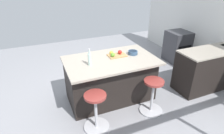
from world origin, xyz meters
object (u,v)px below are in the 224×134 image
(kitchen_island, at_px, (110,79))
(apple_red, at_px, (120,52))
(water_bottle, at_px, (90,59))
(oven_range, at_px, (177,46))
(apple_green, at_px, (113,55))
(apple_yellow, at_px, (111,53))
(fruit_bowl, at_px, (133,52))
(stool_middle, at_px, (96,113))
(stool_by_window, at_px, (152,97))
(cutting_board, at_px, (117,55))

(kitchen_island, bearing_deg, apple_red, -159.81)
(apple_red, distance_m, water_bottle, 0.72)
(oven_range, xyz_separation_m, apple_red, (2.29, 0.89, 0.52))
(apple_green, xyz_separation_m, apple_yellow, (-0.02, -0.12, -0.01))
(fruit_bowl, bearing_deg, water_bottle, 8.58)
(kitchen_island, relative_size, apple_green, 20.52)
(oven_range, xyz_separation_m, kitchen_island, (2.54, 0.98, 0.02))
(stool_middle, bearing_deg, apple_green, -129.74)
(stool_by_window, xyz_separation_m, apple_red, (0.30, -0.81, 0.64))
(kitchen_island, bearing_deg, cutting_board, -159.63)
(apple_yellow, height_order, fruit_bowl, apple_yellow)
(stool_middle, height_order, apple_green, apple_green)
(oven_range, height_order, stool_middle, oven_range)
(stool_middle, relative_size, cutting_board, 1.89)
(apple_yellow, xyz_separation_m, water_bottle, (0.53, 0.27, 0.07))
(oven_range, relative_size, fruit_bowl, 4.58)
(cutting_board, height_order, apple_yellow, apple_yellow)
(stool_by_window, bearing_deg, apple_green, -56.89)
(stool_middle, relative_size, fruit_bowl, 3.53)
(cutting_board, distance_m, fruit_bowl, 0.33)
(oven_range, distance_m, stool_middle, 3.53)
(kitchen_island, relative_size, fruit_bowl, 9.07)
(apple_green, height_order, fruit_bowl, apple_green)
(oven_range, distance_m, apple_green, 2.70)
(stool_by_window, relative_size, apple_green, 7.97)
(fruit_bowl, bearing_deg, apple_yellow, -16.31)
(stool_by_window, relative_size, cutting_board, 1.89)
(oven_range, bearing_deg, cutting_board, 21.18)
(stool_by_window, distance_m, apple_red, 1.08)
(oven_range, bearing_deg, kitchen_island, 21.12)
(apple_red, bearing_deg, kitchen_island, 20.19)
(stool_by_window, bearing_deg, stool_middle, 0.00)
(oven_range, distance_m, water_bottle, 3.23)
(oven_range, bearing_deg, fruit_bowl, 25.25)
(stool_middle, distance_m, cutting_board, 1.23)
(apple_green, height_order, apple_yellow, apple_green)
(cutting_board, xyz_separation_m, fruit_bowl, (-0.33, 0.04, 0.03))
(apple_red, bearing_deg, oven_range, -158.77)
(stool_by_window, distance_m, fruit_bowl, 0.97)
(oven_range, distance_m, apple_red, 2.51)
(stool_middle, distance_m, water_bottle, 0.93)
(cutting_board, distance_m, apple_yellow, 0.13)
(stool_middle, distance_m, fruit_bowl, 1.44)
(oven_range, height_order, cutting_board, cutting_board)
(kitchen_island, xyz_separation_m, water_bottle, (0.44, 0.12, 0.57))
(kitchen_island, distance_m, cutting_board, 0.50)
(fruit_bowl, bearing_deg, stool_middle, 35.06)
(apple_red, relative_size, apple_green, 0.95)
(cutting_board, bearing_deg, apple_yellow, -40.59)
(water_bottle, bearing_deg, apple_red, -162.92)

